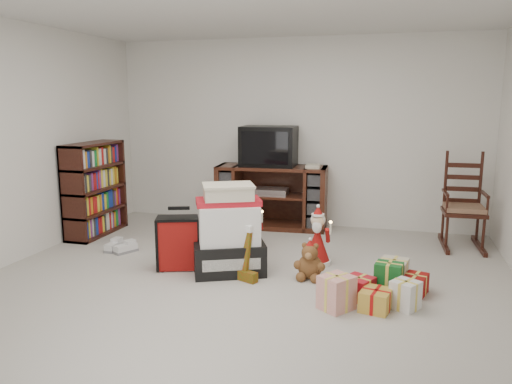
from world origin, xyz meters
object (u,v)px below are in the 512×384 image
at_px(rocking_chair, 463,213).
at_px(crt_television, 269,146).
at_px(gift_cluster, 380,287).
at_px(gift_pile, 229,235).
at_px(sneaker_pair, 120,247).
at_px(tv_stand, 272,197).
at_px(bookshelf, 95,191).
at_px(teddy_bear, 310,263).
at_px(mrs_claus_figurine, 253,229).
at_px(santa_figurine, 317,242).
at_px(red_suitcase, 179,243).

bearing_deg(rocking_chair, crt_television, 171.39).
distance_m(gift_cluster, crt_television, 2.83).
bearing_deg(gift_pile, sneaker_pair, 143.01).
bearing_deg(tv_stand, sneaker_pair, -135.81).
bearing_deg(sneaker_pair, bookshelf, 151.08).
height_order(tv_stand, bookshelf, bookshelf).
relative_size(tv_stand, teddy_bear, 4.23).
height_order(bookshelf, teddy_bear, bookshelf).
xyz_separation_m(gift_pile, teddy_bear, (0.81, 0.03, -0.23)).
height_order(rocking_chair, gift_cluster, rocking_chair).
bearing_deg(mrs_claus_figurine, gift_pile, -90.28).
bearing_deg(crt_television, santa_figurine, -59.54).
bearing_deg(mrs_claus_figurine, red_suitcase, -120.43).
distance_m(teddy_bear, santa_figurine, 0.47).
height_order(tv_stand, santa_figurine, tv_stand).
bearing_deg(gift_cluster, rocking_chair, 65.84).
bearing_deg(red_suitcase, teddy_bear, -16.02).
xyz_separation_m(teddy_bear, mrs_claus_figurine, (-0.81, 0.80, 0.07)).
xyz_separation_m(rocking_chair, crt_television, (-2.40, 0.25, 0.70)).
bearing_deg(gift_pile, gift_cluster, -36.73).
height_order(teddy_bear, santa_figurine, santa_figurine).
bearing_deg(rocking_chair, gift_pile, -148.13).
relative_size(rocking_chair, crt_television, 1.57).
bearing_deg(teddy_bear, sneaker_pair, 173.01).
bearing_deg(red_suitcase, santa_figurine, 3.04).
bearing_deg(mrs_claus_figurine, santa_figurine, -22.60).
xyz_separation_m(santa_figurine, crt_television, (-0.88, 1.36, 0.85)).
bearing_deg(rocking_chair, bookshelf, -173.40).
relative_size(bookshelf, rocking_chair, 1.02).
distance_m(gift_pile, red_suitcase, 0.53).
height_order(mrs_claus_figurine, gift_cluster, mrs_claus_figurine).
bearing_deg(sneaker_pair, tv_stand, 60.20).
bearing_deg(santa_figurine, sneaker_pair, -174.96).
xyz_separation_m(tv_stand, sneaker_pair, (-1.38, -1.54, -0.37)).
xyz_separation_m(rocking_chair, gift_pile, (-2.33, -1.60, -0.01)).
bearing_deg(tv_stand, mrs_claus_figurine, -92.33).
relative_size(bookshelf, santa_figurine, 1.89).
xyz_separation_m(gift_pile, mrs_claus_figurine, (0.00, 0.83, -0.15)).
relative_size(teddy_bear, crt_television, 0.48).
bearing_deg(bookshelf, tv_stand, 24.88).
bearing_deg(teddy_bear, rocking_chair, 45.91).
distance_m(santa_figurine, sneaker_pair, 2.23).
distance_m(teddy_bear, sneaker_pair, 2.23).
bearing_deg(crt_television, red_suitcase, -105.40).
bearing_deg(teddy_bear, mrs_claus_figurine, 135.18).
relative_size(santa_figurine, gift_cluster, 0.63).
height_order(red_suitcase, teddy_bear, red_suitcase).
relative_size(rocking_chair, santa_figurine, 1.86).
relative_size(teddy_bear, mrs_claus_figurine, 0.59).
bearing_deg(gift_cluster, tv_stand, 124.94).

